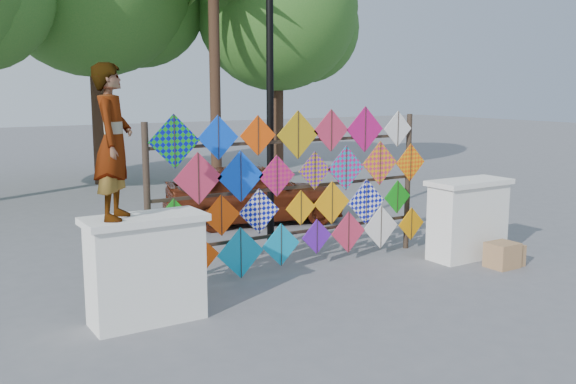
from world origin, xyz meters
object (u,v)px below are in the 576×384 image
object	(u,v)px
kite_rack	(300,189)
vendor_woman	(113,142)
sedan	(255,193)
lamppost	(270,90)

from	to	relation	value
kite_rack	vendor_woman	distance (m)	3.35
sedan	vendor_woman	bearing A→B (deg)	150.55
kite_rack	lamppost	distance (m)	1.95
kite_rack	lamppost	bearing A→B (deg)	79.36
vendor_woman	lamppost	size ratio (longest dim) A/B	0.39
kite_rack	vendor_woman	size ratio (longest dim) A/B	2.85
kite_rack	lamppost	size ratio (longest dim) A/B	1.11
lamppost	sedan	bearing A→B (deg)	67.78
kite_rack	vendor_woman	world-z (taller)	vendor_woman
kite_rack	sedan	xyz separation A→B (m)	(1.06, 3.29, -0.62)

